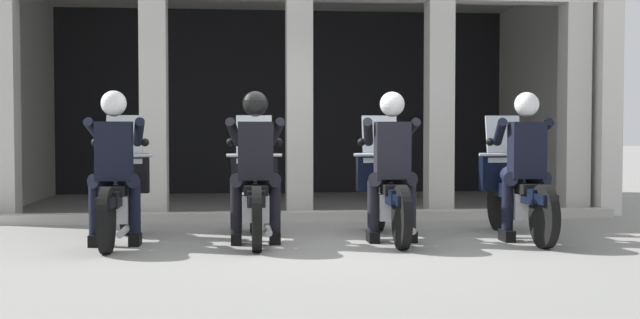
% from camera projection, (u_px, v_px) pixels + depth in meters
% --- Properties ---
extents(ground_plane, '(80.00, 80.00, 0.00)m').
position_uv_depth(ground_plane, '(302.00, 213.00, 11.27)').
color(ground_plane, gray).
extents(station_building, '(8.83, 4.69, 3.53)m').
position_uv_depth(station_building, '(288.00, 68.00, 13.10)').
color(station_building, black).
rests_on(station_building, ground).
extents(kerb_strip, '(8.33, 0.24, 0.12)m').
position_uv_depth(kerb_strip, '(302.00, 216.00, 10.38)').
color(kerb_strip, '#B7B5AD').
rests_on(kerb_strip, ground).
extents(motorcycle_far_left, '(0.62, 2.04, 1.35)m').
position_uv_depth(motorcycle_far_left, '(119.00, 195.00, 8.46)').
color(motorcycle_far_left, black).
rests_on(motorcycle_far_left, ground).
extents(police_officer_far_left, '(0.63, 0.61, 1.58)m').
position_uv_depth(police_officer_far_left, '(114.00, 154.00, 8.16)').
color(police_officer_far_left, black).
rests_on(police_officer_far_left, ground).
extents(motorcycle_center_left, '(0.62, 2.04, 1.35)m').
position_uv_depth(motorcycle_center_left, '(255.00, 194.00, 8.58)').
color(motorcycle_center_left, black).
rests_on(motorcycle_center_left, ground).
extents(police_officer_center_left, '(0.63, 0.61, 1.58)m').
position_uv_depth(police_officer_center_left, '(255.00, 154.00, 8.28)').
color(police_officer_center_left, black).
rests_on(police_officer_center_left, ground).
extents(motorcycle_center_right, '(0.62, 2.04, 1.35)m').
position_uv_depth(motorcycle_center_right, '(387.00, 193.00, 8.72)').
color(motorcycle_center_right, black).
rests_on(motorcycle_center_right, ground).
extents(police_officer_center_right, '(0.63, 0.61, 1.58)m').
position_uv_depth(police_officer_center_right, '(392.00, 153.00, 8.42)').
color(police_officer_center_right, black).
rests_on(police_officer_center_right, ground).
extents(motorcycle_far_right, '(0.62, 2.04, 1.35)m').
position_uv_depth(motorcycle_far_right, '(516.00, 192.00, 8.80)').
color(motorcycle_far_right, black).
rests_on(motorcycle_far_right, ground).
extents(police_officer_far_right, '(0.63, 0.61, 1.58)m').
position_uv_depth(police_officer_far_right, '(526.00, 153.00, 8.50)').
color(police_officer_far_right, black).
rests_on(police_officer_far_right, ground).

